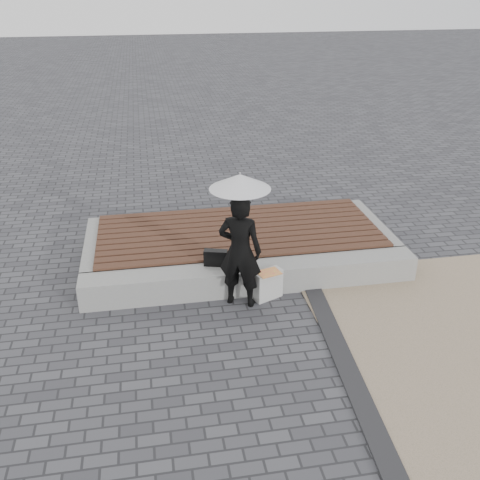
% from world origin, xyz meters
% --- Properties ---
extents(ground, '(80.00, 80.00, 0.00)m').
position_xyz_m(ground, '(0.00, 0.00, 0.00)').
color(ground, '#4A4A4F').
rests_on(ground, ground).
extents(edging_band, '(0.61, 5.20, 0.04)m').
position_xyz_m(edging_band, '(0.75, -0.50, 0.02)').
color(edging_band, '#28282A').
rests_on(edging_band, ground).
extents(seating_ledge, '(5.00, 0.45, 0.40)m').
position_xyz_m(seating_ledge, '(0.00, 1.60, 0.20)').
color(seating_ledge, '#9B9C97').
rests_on(seating_ledge, ground).
extents(timber_platform, '(5.00, 2.00, 0.40)m').
position_xyz_m(timber_platform, '(0.00, 2.80, 0.20)').
color(timber_platform, '#9C9C97').
rests_on(timber_platform, ground).
extents(timber_decking, '(4.60, 2.00, 0.04)m').
position_xyz_m(timber_decking, '(0.00, 2.80, 0.42)').
color(timber_decking, brown).
rests_on(timber_decking, timber_platform).
extents(woman, '(0.72, 0.61, 1.66)m').
position_xyz_m(woman, '(-0.25, 1.26, 0.83)').
color(woman, black).
rests_on(woman, ground).
extents(parasol, '(0.81, 0.81, 1.04)m').
position_xyz_m(parasol, '(-0.25, 1.26, 1.84)').
color(parasol, '#AFAFB4').
rests_on(parasol, ground).
extents(handbag, '(0.36, 0.21, 0.24)m').
position_xyz_m(handbag, '(-0.53, 1.71, 0.52)').
color(handbag, black).
rests_on(handbag, seating_ledge).
extents(canvas_tote, '(0.46, 0.33, 0.44)m').
position_xyz_m(canvas_tote, '(0.17, 1.32, 0.22)').
color(canvas_tote, silver).
rests_on(canvas_tote, ground).
extents(magazine, '(0.37, 0.31, 0.01)m').
position_xyz_m(magazine, '(0.17, 1.27, 0.45)').
color(magazine, '#F44547').
rests_on(magazine, canvas_tote).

